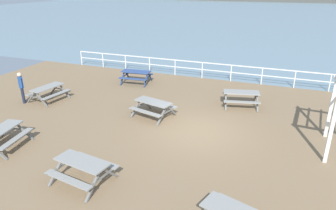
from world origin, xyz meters
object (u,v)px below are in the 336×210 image
(picnic_table_near_right, at_px, (241,95))
(picnic_table_corner, at_px, (82,166))
(picnic_table_mid_centre, at_px, (153,105))
(visitor, at_px, (21,86))
(picnic_table_seaward, at_px, (48,90))
(picnic_table_far_right, at_px, (1,134))
(picnic_table_far_left, at_px, (136,74))

(picnic_table_near_right, height_order, picnic_table_corner, same)
(picnic_table_mid_centre, distance_m, visitor, 7.22)
(picnic_table_seaward, height_order, picnic_table_corner, same)
(picnic_table_seaward, xyz_separation_m, picnic_table_corner, (6.15, -5.47, 0.00))
(picnic_table_near_right, height_order, picnic_table_mid_centre, same)
(picnic_table_mid_centre, bearing_deg, picnic_table_far_right, -116.90)
(picnic_table_mid_centre, distance_m, picnic_table_far_right, 6.43)
(picnic_table_near_right, relative_size, visitor, 1.27)
(picnic_table_near_right, bearing_deg, picnic_table_mid_centre, -155.56)
(picnic_table_far_right, bearing_deg, picnic_table_near_right, -54.83)
(picnic_table_mid_centre, relative_size, visitor, 1.28)
(picnic_table_mid_centre, bearing_deg, picnic_table_corner, -75.62)
(picnic_table_far_left, height_order, picnic_table_seaward, same)
(picnic_table_far_left, relative_size, visitor, 1.17)
(picnic_table_far_left, bearing_deg, picnic_table_near_right, -18.64)
(picnic_table_seaward, bearing_deg, picnic_table_near_right, -65.92)
(picnic_table_corner, distance_m, visitor, 8.56)
(picnic_table_near_right, relative_size, picnic_table_mid_centre, 0.99)
(picnic_table_near_right, height_order, picnic_table_far_right, same)
(picnic_table_far_left, distance_m, picnic_table_seaward, 5.43)
(picnic_table_far_left, distance_m, visitor, 6.64)
(picnic_table_far_left, height_order, picnic_table_far_right, same)
(picnic_table_near_right, xyz_separation_m, picnic_table_far_right, (-7.92, -7.69, 0.00))
(picnic_table_mid_centre, height_order, visitor, visitor)
(visitor, bearing_deg, picnic_table_corner, -83.87)
(picnic_table_near_right, bearing_deg, picnic_table_seaward, -176.94)
(picnic_table_seaward, bearing_deg, picnic_table_mid_centre, -81.88)
(picnic_table_mid_centre, xyz_separation_m, picnic_table_far_right, (-4.26, -4.82, 0.00))
(picnic_table_far_right, relative_size, picnic_table_corner, 1.00)
(picnic_table_corner, bearing_deg, visitor, 155.22)
(picnic_table_seaward, xyz_separation_m, visitor, (-0.99, -0.77, 0.36))
(picnic_table_far_left, bearing_deg, picnic_table_seaward, -129.91)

